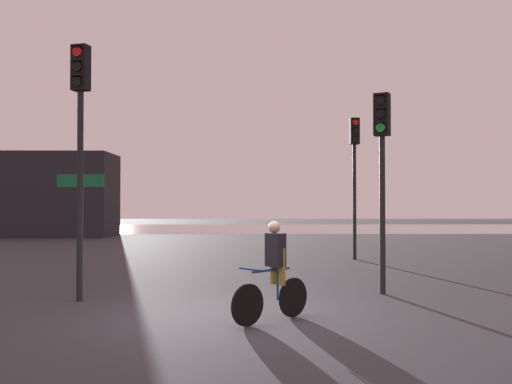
{
  "coord_description": "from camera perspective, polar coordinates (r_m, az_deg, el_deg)",
  "views": [
    {
      "loc": [
        0.3,
        -9.72,
        1.91
      ],
      "look_at": [
        0.5,
        5.0,
        2.2
      ],
      "focal_mm": 40.0,
      "sensor_mm": 36.0,
      "label": 1
    }
  ],
  "objects": [
    {
      "name": "water_strip",
      "position": [
        43.09,
        -1.18,
        -3.66
      ],
      "size": [
        80.0,
        16.0,
        0.01
      ],
      "primitive_type": "cube",
      "color": "gray",
      "rests_on": "ground"
    },
    {
      "name": "traffic_light_near_left",
      "position": [
        11.77,
        -17.17,
        6.47
      ],
      "size": [
        0.37,
        0.39,
        5.02
      ],
      "rotation": [
        0.0,
        0.0,
        2.88
      ],
      "color": "black",
      "rests_on": "ground"
    },
    {
      "name": "direction_sign_post",
      "position": [
        13.17,
        -17.1,
        -2.01
      ],
      "size": [
        1.09,
        0.21,
        2.6
      ],
      "rotation": [
        0.0,
        0.0,
        2.97
      ],
      "color": "slate",
      "rests_on": "ground"
    },
    {
      "name": "distant_building",
      "position": [
        35.95,
        -23.97,
        -0.26
      ],
      "size": [
        12.61,
        4.0,
        4.78
      ],
      "primitive_type": "cube",
      "color": "black",
      "rests_on": "ground"
    },
    {
      "name": "traffic_light_far_right",
      "position": [
        19.71,
        9.82,
        3.02
      ],
      "size": [
        0.35,
        0.36,
        4.82
      ],
      "rotation": [
        0.0,
        0.0,
        3.26
      ],
      "color": "black",
      "rests_on": "ground"
    },
    {
      "name": "traffic_light_near_right",
      "position": [
        12.37,
        12.5,
        3.75
      ],
      "size": [
        0.39,
        0.42,
        4.24
      ],
      "rotation": [
        0.0,
        0.0,
        2.66
      ],
      "color": "black",
      "rests_on": "ground"
    },
    {
      "name": "cyclist",
      "position": [
        9.34,
        1.81,
        -7.84
      ],
      "size": [
        1.27,
        1.2,
        1.62
      ],
      "rotation": [
        0.0,
        0.0,
        2.33
      ],
      "color": "black",
      "rests_on": "ground"
    },
    {
      "name": "ground_plane",
      "position": [
        9.91,
        -2.55,
        -12.25
      ],
      "size": [
        120.0,
        120.0,
        0.0
      ],
      "primitive_type": "plane",
      "color": "#333338"
    }
  ]
}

